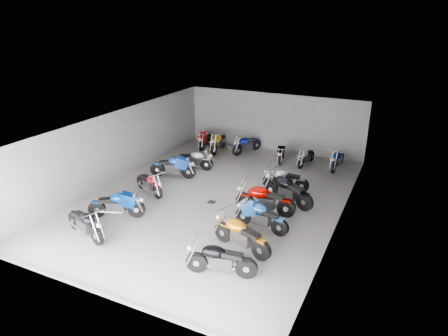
{
  "coord_description": "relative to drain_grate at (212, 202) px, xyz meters",
  "views": [
    {
      "loc": [
        6.85,
        -13.58,
        7.26
      ],
      "look_at": [
        -0.1,
        0.89,
        1.0
      ],
      "focal_mm": 32.0,
      "sensor_mm": 36.0,
      "label": 1
    }
  ],
  "objects": [
    {
      "name": "motorcycle_right_f",
      "position": [
        2.32,
        2.48,
        0.49
      ],
      "size": [
        2.05,
        0.48,
        0.9
      ],
      "rotation": [
        0.0,
        0.0,
        1.7
      ],
      "color": "black",
      "rests_on": "ground"
    },
    {
      "name": "motorcycle_right_b",
      "position": [
        2.48,
        -2.71,
        0.54
      ],
      "size": [
        2.24,
        0.8,
        1.01
      ],
      "rotation": [
        0.0,
        0.0,
        1.28
      ],
      "color": "black",
      "rests_on": "ground"
    },
    {
      "name": "motorcycle_left_f",
      "position": [
        -2.51,
        2.87,
        0.49
      ],
      "size": [
        2.05,
        0.66,
        0.92
      ],
      "rotation": [
        0.0,
        0.0,
        -1.32
      ],
      "color": "black",
      "rests_on": "ground"
    },
    {
      "name": "motorcycle_left_a",
      "position": [
        -2.66,
        -4.29,
        0.52
      ],
      "size": [
        2.12,
        0.8,
        0.96
      ],
      "rotation": [
        0.0,
        0.0,
        -1.88
      ],
      "color": "black",
      "rests_on": "ground"
    },
    {
      "name": "ceiling",
      "position": [
        0.0,
        0.5,
        3.21
      ],
      "size": [
        10.0,
        14.0,
        0.04
      ],
      "primitive_type": "cube",
      "color": "black",
      "rests_on": "wall_back"
    },
    {
      "name": "wall_right",
      "position": [
        5.0,
        0.5,
        1.59
      ],
      "size": [
        0.1,
        14.0,
        3.2
      ],
      "primitive_type": "cube",
      "color": "slate",
      "rests_on": "ground"
    },
    {
      "name": "ground",
      "position": [
        0.0,
        0.5,
        -0.01
      ],
      "size": [
        14.0,
        14.0,
        0.0
      ],
      "primitive_type": "plane",
      "color": "gray",
      "rests_on": "ground"
    },
    {
      "name": "motorcycle_right_e",
      "position": [
        2.8,
        1.23,
        0.57
      ],
      "size": [
        2.3,
        0.99,
        1.06
      ],
      "rotation": [
        0.0,
        0.0,
        1.21
      ],
      "color": "black",
      "rests_on": "ground"
    },
    {
      "name": "drain_grate",
      "position": [
        0.0,
        0.0,
        0.0
      ],
      "size": [
        0.32,
        0.32,
        0.01
      ],
      "primitive_type": "cube",
      "color": "black",
      "rests_on": "ground"
    },
    {
      "name": "motorcycle_left_e",
      "position": [
        -2.84,
        1.61,
        0.52
      ],
      "size": [
        2.16,
        0.7,
        0.97
      ],
      "rotation": [
        0.0,
        0.0,
        -1.32
      ],
      "color": "black",
      "rests_on": "ground"
    },
    {
      "name": "motorcycle_left_b",
      "position": [
        -2.62,
        -2.68,
        0.51
      ],
      "size": [
        2.03,
        1.05,
        0.95
      ],
      "rotation": [
        0.0,
        0.0,
        -1.14
      ],
      "color": "black",
      "rests_on": "ground"
    },
    {
      "name": "motorcycle_back_a",
      "position": [
        -3.65,
        6.24,
        0.5
      ],
      "size": [
        0.58,
        2.1,
        0.93
      ],
      "rotation": [
        0.0,
        0.0,
        3.33
      ],
      "color": "black",
      "rests_on": "ground"
    },
    {
      "name": "wall_left",
      "position": [
        -5.0,
        0.5,
        1.59
      ],
      "size": [
        0.1,
        14.0,
        3.2
      ],
      "primitive_type": "cube",
      "color": "slate",
      "rests_on": "ground"
    },
    {
      "name": "motorcycle_back_c",
      "position": [
        -1.1,
        6.32,
        0.5
      ],
      "size": [
        0.9,
        2.0,
        0.92
      ],
      "rotation": [
        0.0,
        0.0,
        2.76
      ],
      "color": "black",
      "rests_on": "ground"
    },
    {
      "name": "motorcycle_back_d",
      "position": [
        1.05,
        5.92,
        0.45
      ],
      "size": [
        0.51,
        1.87,
        0.83
      ],
      "rotation": [
        0.0,
        0.0,
        3.33
      ],
      "color": "black",
      "rests_on": "ground"
    },
    {
      "name": "motorcycle_right_c",
      "position": [
        2.58,
        -1.19,
        0.5
      ],
      "size": [
        2.12,
        0.53,
        0.93
      ],
      "rotation": [
        0.0,
        0.0,
        1.42
      ],
      "color": "black",
      "rests_on": "ground"
    },
    {
      "name": "motorcycle_right_d",
      "position": [
        2.27,
        0.03,
        0.56
      ],
      "size": [
        2.38,
        0.52,
        1.05
      ],
      "rotation": [
        0.0,
        0.0,
        1.66
      ],
      "color": "black",
      "rests_on": "ground"
    },
    {
      "name": "motorcycle_back_f",
      "position": [
        3.89,
        6.06,
        0.49
      ],
      "size": [
        0.44,
        2.06,
        0.91
      ],
      "rotation": [
        0.0,
        0.0,
        3.07
      ],
      "color": "black",
      "rests_on": "ground"
    },
    {
      "name": "wall_back",
      "position": [
        0.0,
        7.5,
        1.59
      ],
      "size": [
        10.0,
        0.1,
        3.2
      ],
      "primitive_type": "cube",
      "color": "slate",
      "rests_on": "ground"
    },
    {
      "name": "motorcycle_left_d",
      "position": [
        -2.79,
        -0.39,
        0.46
      ],
      "size": [
        1.84,
        0.93,
        0.86
      ],
      "rotation": [
        0.0,
        0.0,
        -2.0
      ],
      "color": "black",
      "rests_on": "ground"
    },
    {
      "name": "motorcycle_right_a",
      "position": [
        2.46,
        -4.21,
        0.51
      ],
      "size": [
        2.12,
        0.69,
        0.95
      ],
      "rotation": [
        0.0,
        0.0,
        1.83
      ],
      "color": "black",
      "rests_on": "ground"
    },
    {
      "name": "motorcycle_back_b",
      "position": [
        -2.63,
        5.89,
        0.55
      ],
      "size": [
        0.57,
        2.32,
        1.02
      ],
      "rotation": [
        0.0,
        0.0,
        3.29
      ],
      "color": "black",
      "rests_on": "ground"
    },
    {
      "name": "motorcycle_back_e",
      "position": [
        2.35,
        5.89,
        0.44
      ],
      "size": [
        0.45,
        1.84,
        0.81
      ],
      "rotation": [
        0.0,
        0.0,
        2.99
      ],
      "color": "black",
      "rests_on": "ground"
    }
  ]
}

